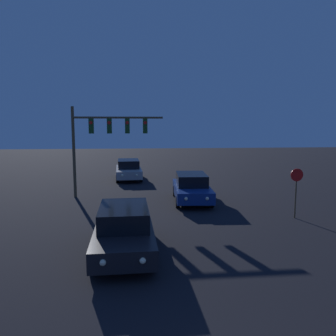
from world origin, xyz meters
TOP-DOWN VIEW (x-y plane):
  - car_near at (-1.98, 8.24)m, footprint 2.12×4.90m
  - car_mid at (1.66, 15.71)m, footprint 2.26×4.95m
  - car_far at (-2.19, 23.93)m, footprint 2.23×4.94m
  - traffic_signal_mast at (-3.50, 17.44)m, footprint 5.52×0.30m
  - stop_sign at (5.98, 11.70)m, footprint 0.61×0.07m

SIDE VIEW (x-z plane):
  - car_near at x=-1.98m, z-range 0.02..1.62m
  - car_mid at x=1.66m, z-range 0.02..1.62m
  - car_far at x=-2.19m, z-range 0.02..1.62m
  - stop_sign at x=5.98m, z-range 0.43..2.83m
  - traffic_signal_mast at x=-3.50m, z-range 1.14..6.68m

